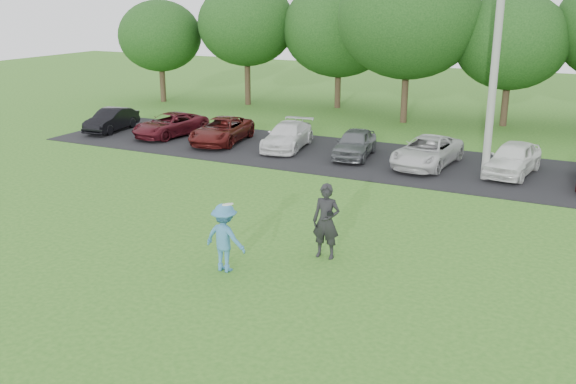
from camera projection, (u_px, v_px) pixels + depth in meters
name	position (u px, v px, depth m)	size (l,w,h in m)	color
ground	(223.00, 282.00, 15.44)	(100.00, 100.00, 0.00)	#30691E
parking_lot	(390.00, 161.00, 26.56)	(32.00, 6.50, 0.03)	black
utility_pole	(498.00, 36.00, 22.48)	(0.28, 0.28, 10.47)	gray
frisbee_player	(225.00, 238.00, 15.83)	(1.16, 0.79, 1.93)	teal
camera_bystander	(326.00, 221.00, 16.61)	(0.76, 0.53, 2.00)	black
parked_cars	(377.00, 146.00, 26.56)	(30.31, 4.55, 1.24)	black
tree_row	(481.00, 30.00, 32.83)	(42.39, 9.85, 8.64)	#38281C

